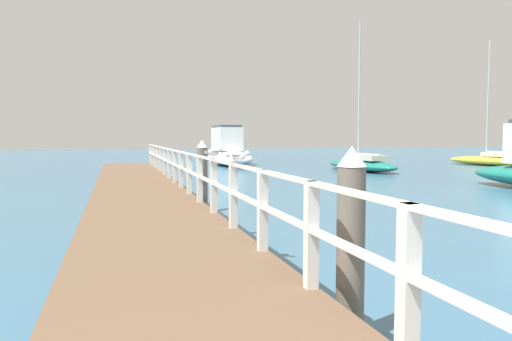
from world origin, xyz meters
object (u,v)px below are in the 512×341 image
Objects in this scene: dock_piling_far at (202,176)px; seagull_background at (214,152)px; boat_4 at (491,160)px; seagull_foreground at (238,156)px; boat_0 at (362,164)px; boat_6 at (229,152)px; dock_piling_near at (351,243)px.

seagull_background is at bearing -96.13° from dock_piling_far.
seagull_background is 0.05× the size of boat_4.
boat_0 is at bearing -161.67° from seagull_foreground.
boat_4 reaches higher than boat_6.
dock_piling_far is at bearing -105.54° from boat_6.
dock_piling_near is at bearing -29.20° from seagull_background.
seagull_background is at bearing -104.33° from boat_6.
dock_piling_far is 0.24× the size of boat_6.
boat_6 is (5.47, 20.68, -0.03)m from dock_piling_far.
boat_4 is (23.41, 20.56, -1.32)m from seagull_foreground.
dock_piling_near is 0.22× the size of boat_4.
seagull_foreground is at bearing -103.34° from boat_6.
seagull_foreground is 31.18m from boat_4.
dock_piling_far is 27.55m from boat_4.
boat_4 is 18.43m from boat_6.
dock_piling_far is at bearing -137.42° from boat_0.
dock_piling_far is 4.57× the size of seagull_background.
dock_piling_far is (0.00, 8.49, 0.00)m from dock_piling_near.
boat_6 is (5.47, 29.17, -0.03)m from dock_piling_near.
seagull_foreground is 26.79m from boat_6.
dock_piling_far is at bearing -159.91° from boat_4.
seagull_foreground is 1.98m from seagull_background.
dock_piling_far is 4.80× the size of seagull_foreground.
dock_piling_near and dock_piling_far have the same top height.
boat_4 is at bearing -176.88° from seagull_foreground.
boat_4 is at bearing 6.49° from boat_0.
boat_6 is (5.85, 26.13, -0.78)m from seagull_foreground.
boat_0 is (12.08, 16.29, -1.32)m from seagull_background.
seagull_foreground is at bearing -33.51° from seagull_background.
dock_piling_near reaches higher than seagull_background.
boat_0 reaches higher than seagull_background.
boat_0 is at bearing 47.58° from dock_piling_far.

